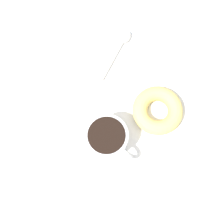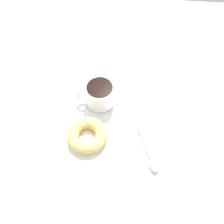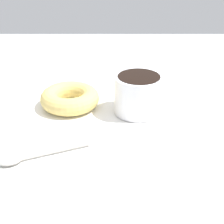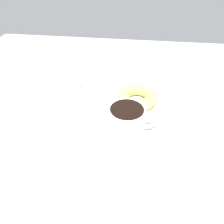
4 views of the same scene
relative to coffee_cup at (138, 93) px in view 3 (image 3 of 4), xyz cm
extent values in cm
cube|color=#B2BCC6|center=(-4.13, -6.78, -5.07)|extent=(120.00, 120.00, 2.00)
cube|color=white|center=(-4.95, -4.28, -3.92)|extent=(34.53, 34.53, 0.30)
cylinder|color=white|center=(0.02, -0.16, -0.19)|extent=(9.05, 9.05, 7.15)
cylinder|color=black|center=(0.02, -0.16, 3.18)|extent=(7.85, 7.85, 0.60)
torus|color=white|center=(-0.68, 4.71, -0.19)|extent=(1.59, 4.98, 4.91)
torus|color=#E5C66B|center=(-13.14, 2.10, -2.07)|extent=(11.49, 11.49, 3.41)
ellipsoid|color=#B7B2A8|center=(-20.30, -17.06, -3.32)|extent=(4.25, 3.61, 0.90)
cylinder|color=#B7B2A8|center=(-13.91, -14.38, -3.49)|extent=(10.87, 5.00, 0.56)
camera|label=1|loc=(7.32, 10.14, 65.82)|focal=50.00mm
camera|label=2|loc=(-44.39, -7.89, 61.68)|focal=40.00mm
camera|label=3|loc=(-4.91, -63.55, 29.56)|focal=60.00mm
camera|label=4|loc=(39.55, 1.48, 34.15)|focal=35.00mm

